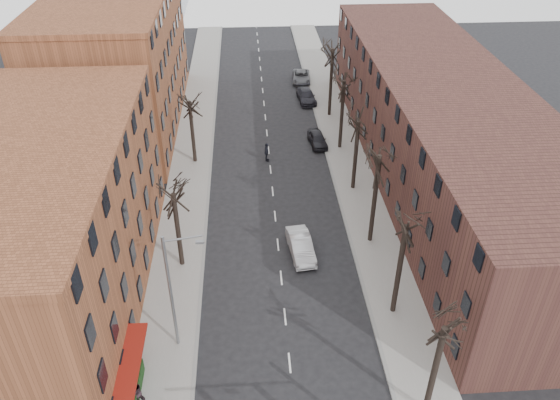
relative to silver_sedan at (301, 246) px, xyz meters
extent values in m
cube|color=gray|center=(-9.74, 16.25, -0.71)|extent=(4.00, 90.00, 0.15)
cube|color=gray|center=(6.26, 16.25, -0.71)|extent=(4.00, 90.00, 0.15)
cube|color=brown|center=(-17.74, -3.75, 5.22)|extent=(12.00, 26.00, 12.00)
cube|color=brown|center=(-17.74, 25.25, 6.22)|extent=(12.00, 28.00, 14.00)
cube|color=#472821|center=(14.26, 11.25, 4.22)|extent=(12.00, 50.00, 10.00)
cube|color=maroon|center=(-11.14, -12.75, -0.78)|extent=(1.20, 7.00, 0.15)
cylinder|color=slate|center=(-8.94, -8.75, 3.72)|extent=(0.20, 0.20, 9.00)
cylinder|color=slate|center=(-7.84, -8.75, 8.02)|extent=(2.39, 0.12, 0.46)
cube|color=slate|center=(-6.84, -8.75, 7.72)|extent=(0.50, 0.22, 0.14)
imported|color=silver|center=(0.00, 0.00, 0.00)|extent=(2.18, 4.90, 1.56)
imported|color=black|center=(3.56, 18.09, -0.08)|extent=(2.05, 4.26, 1.40)
imported|color=black|center=(3.56, 29.52, -0.07)|extent=(2.37, 5.07, 1.43)
imported|color=#4E5055|center=(3.56, 35.94, -0.10)|extent=(2.62, 5.09, 1.37)
imported|color=black|center=(-10.93, -13.15, 0.33)|extent=(1.19, 1.15, 1.93)
imported|color=black|center=(-2.04, 15.03, 0.21)|extent=(0.69, 1.23, 1.98)
camera|label=1|loc=(-3.85, -33.56, 27.32)|focal=35.00mm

